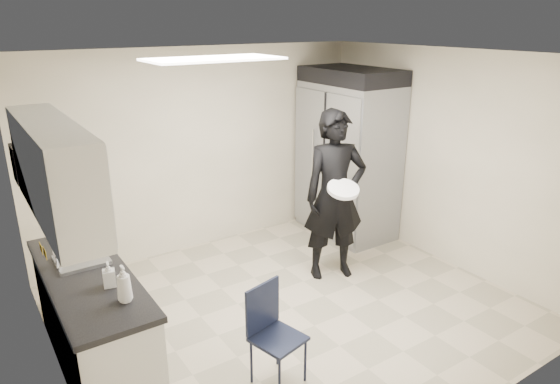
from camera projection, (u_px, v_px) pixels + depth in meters
floor at (292, 308)px, 5.30m from camera, size 4.50×4.50×0.00m
ceiling at (294, 55)px, 4.44m from camera, size 4.50×4.50×0.00m
back_wall at (204, 150)px, 6.44m from camera, size 4.50×0.00×4.50m
left_wall at (45, 248)px, 3.70m from camera, size 0.00×4.00×4.00m
right_wall at (445, 159)px, 6.05m from camera, size 0.00×4.00×4.00m
ceiling_panel at (214, 59)px, 4.45m from camera, size 1.20×0.60×0.02m
lower_counter at (94, 323)px, 4.30m from camera, size 0.60×1.90×0.86m
countertop at (87, 276)px, 4.15m from camera, size 0.64×1.95×0.05m
sink at (83, 265)px, 4.36m from camera, size 0.42×0.40×0.14m
faucet at (56, 256)px, 4.20m from camera, size 0.02×0.02×0.24m
upper_cabinets at (54, 170)px, 3.77m from camera, size 0.35×1.80×0.75m
towel_dispenser at (26, 163)px, 4.71m from camera, size 0.22×0.30×0.35m
notice_sticker_left at (45, 253)px, 3.80m from camera, size 0.00×0.12×0.07m
notice_sticker_right at (41, 248)px, 3.97m from camera, size 0.00×0.12×0.07m
commercial_fridge at (348, 160)px, 6.91m from camera, size 0.80×1.35×2.10m
fridge_compressor at (352, 76)px, 6.53m from camera, size 0.80×1.35×0.20m
folding_chair at (278, 339)px, 4.09m from camera, size 0.45×0.45×0.84m
man_tuxedo at (335, 196)px, 5.70m from camera, size 0.85×0.70×1.98m
bucket_lid at (343, 189)px, 5.41m from camera, size 0.45×0.45×0.04m
soap_bottle_a at (124, 284)px, 3.69m from camera, size 0.11×0.11×0.29m
soap_bottle_b at (109, 274)px, 3.91m from camera, size 0.11×0.11×0.21m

